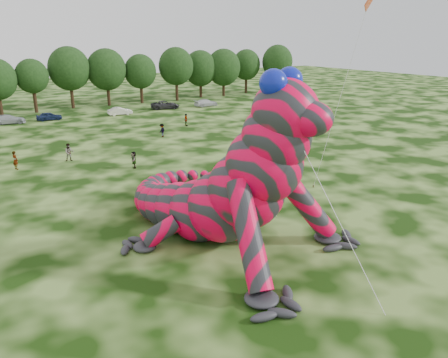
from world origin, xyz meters
name	(u,v)px	position (x,y,z in m)	size (l,w,h in m)	color
ground	(211,248)	(0.00, 0.00, 0.00)	(240.00, 240.00, 0.00)	#16330A
inflatable_gecko	(202,155)	(0.37, 1.58, 5.38)	(18.12, 21.51, 10.76)	#EE0139
flying_kite	(364,17)	(14.66, 2.40, 13.47)	(2.61, 2.99, 15.19)	#D6461A
tree_9	(33,86)	(1.06, 57.35, 4.34)	(5.27, 4.74, 8.68)	black
tree_10	(70,78)	(7.40, 58.58, 5.25)	(7.09, 6.38, 10.50)	black
tree_11	(107,77)	(13.79, 58.20, 5.03)	(7.01, 6.31, 10.07)	black
tree_12	(141,79)	(20.01, 57.74, 4.49)	(5.99, 5.39, 8.97)	black
tree_13	(176,74)	(27.13, 57.13, 5.06)	(6.83, 6.15, 10.13)	black
tree_14	(200,74)	(33.46, 58.72, 4.70)	(6.82, 6.14, 9.40)	black
tree_15	(224,73)	(38.47, 57.77, 4.82)	(7.17, 6.45, 9.63)	black
tree_16	(246,71)	(45.45, 59.37, 4.69)	(6.26, 5.63, 9.37)	black
tree_17	(277,69)	(51.95, 56.66, 5.15)	(6.98, 6.28, 10.30)	black
car_3	(8,119)	(-4.32, 49.11, 0.66)	(1.86, 4.58, 1.33)	#ABAFB4
car_4	(49,116)	(1.25, 48.82, 0.63)	(1.48, 3.68, 1.25)	#162347
car_5	(120,111)	(11.80, 47.32, 0.63)	(1.33, 3.81, 1.26)	silver
car_6	(165,105)	(20.63, 48.98, 0.69)	(2.28, 4.94, 1.37)	#2B2A2D
car_7	(206,103)	(28.03, 47.52, 0.64)	(1.80, 4.42, 1.28)	silver
spectator_0	(15,160)	(-7.15, 24.10, 0.90)	(0.65, 0.43, 1.79)	gray
spectator_5	(134,160)	(2.49, 18.35, 0.82)	(1.51, 0.48, 1.63)	gray
spectator_3	(186,120)	(16.48, 33.69, 0.87)	(1.02, 0.43, 1.74)	gray
spectator_1	(69,152)	(-2.07, 24.26, 0.91)	(0.89, 0.69, 1.82)	gray
spectator_2	(162,130)	(10.63, 29.19, 0.85)	(1.09, 0.63, 1.69)	gray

